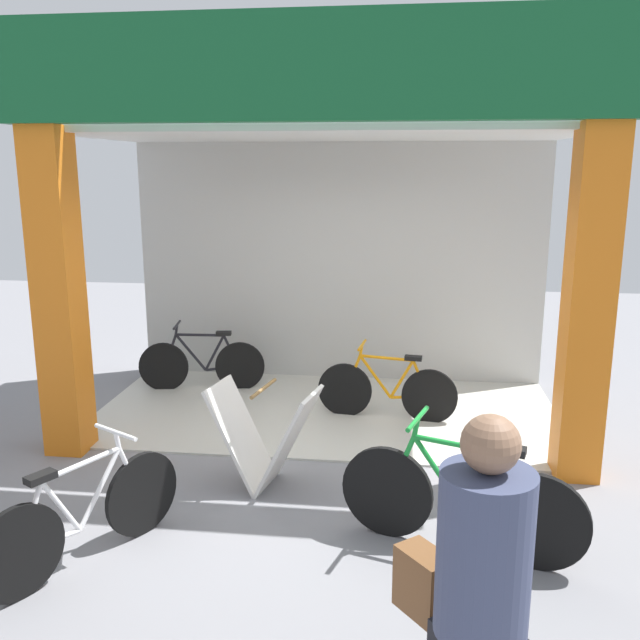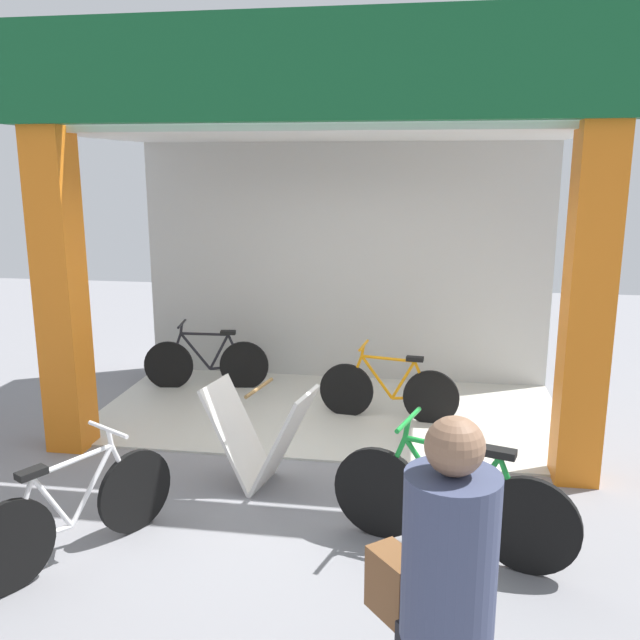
{
  "view_description": "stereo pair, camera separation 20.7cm",
  "coord_description": "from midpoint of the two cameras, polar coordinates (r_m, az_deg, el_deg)",
  "views": [
    {
      "loc": [
        0.74,
        -5.55,
        2.57
      ],
      "look_at": [
        0.0,
        0.63,
        1.15
      ],
      "focal_mm": 38.03,
      "sensor_mm": 36.0,
      "label": 1
    },
    {
      "loc": [
        0.95,
        -5.52,
        2.57
      ],
      "look_at": [
        0.0,
        0.63,
        1.15
      ],
      "focal_mm": 38.03,
      "sensor_mm": 36.0,
      "label": 2
    }
  ],
  "objects": [
    {
      "name": "bicycle_parked_0",
      "position": [
        4.88,
        -20.4,
        -15.23
      ],
      "size": [
        0.79,
        1.36,
        0.84
      ],
      "color": "black",
      "rests_on": "ground"
    },
    {
      "name": "pedestrian_3",
      "position": [
        2.87,
        10.85,
        -23.29
      ],
      "size": [
        0.59,
        0.63,
        1.71
      ],
      "color": "black",
      "rests_on": "ground"
    },
    {
      "name": "ground_plane",
      "position": [
        6.16,
        -1.69,
        -11.8
      ],
      "size": [
        17.68,
        17.68,
        0.0
      ],
      "primitive_type": "plane",
      "color": "gray",
      "rests_on": "ground"
    },
    {
      "name": "bicycle_inside_1",
      "position": [
        7.02,
        4.82,
        -5.91
      ],
      "size": [
        1.44,
        0.4,
        0.79
      ],
      "color": "black",
      "rests_on": "ground"
    },
    {
      "name": "bicycle_inside_0",
      "position": [
        8.03,
        -10.61,
        -3.64
      ],
      "size": [
        1.45,
        0.4,
        0.8
      ],
      "color": "black",
      "rests_on": "ground"
    },
    {
      "name": "sandwich_board_sign",
      "position": [
        5.58,
        -5.77,
        -9.8
      ],
      "size": [
        0.94,
        0.64,
        0.86
      ],
      "color": "silver",
      "rests_on": "ground"
    },
    {
      "name": "bicycle_parked_1",
      "position": [
        4.78,
        10.46,
        -14.76
      ],
      "size": [
        1.62,
        0.59,
        0.93
      ],
      "color": "black",
      "rests_on": "ground"
    },
    {
      "name": "shop_facade",
      "position": [
        6.88,
        -0.23,
        7.88
      ],
      "size": [
        5.04,
        2.81,
        3.71
      ],
      "color": "beige",
      "rests_on": "ground"
    }
  ]
}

